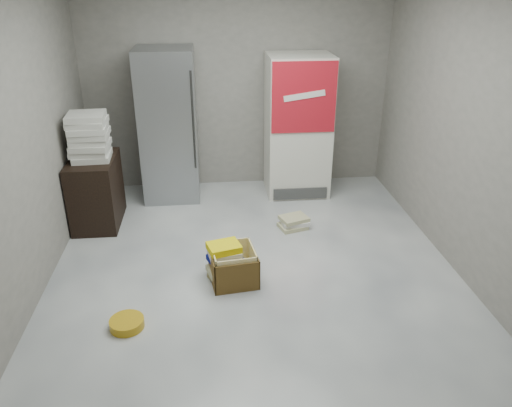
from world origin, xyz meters
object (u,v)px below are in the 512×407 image
Objects in this scene: steel_fridge at (169,126)px; phonebook_stack_main at (225,262)px; cardboard_box at (233,268)px; coke_cooler at (298,126)px; wood_shelf at (96,191)px.

steel_fridge is 2.29m from phonebook_stack_main.
steel_fridge is at bearing 86.81° from phonebook_stack_main.
cardboard_box is (0.68, -2.13, -0.81)m from steel_fridge.
coke_cooler reaches higher than wood_shelf.
steel_fridge is at bearing 41.31° from wood_shelf.
steel_fridge is at bearing 100.26° from cardboard_box.
steel_fridge is at bearing 179.82° from coke_cooler.
coke_cooler is 2.25× the size of wood_shelf.
coke_cooler is at bearing 57.98° from cardboard_box.
cardboard_box is (0.08, -0.05, -0.04)m from phonebook_stack_main.
cardboard_box is at bearing -72.26° from steel_fridge.
wood_shelf is at bearing 129.75° from cardboard_box.
phonebook_stack_main is (0.60, -2.08, -0.76)m from steel_fridge.
phonebook_stack_main is (-1.05, -2.07, -0.72)m from coke_cooler.
wood_shelf is at bearing -163.72° from coke_cooler.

